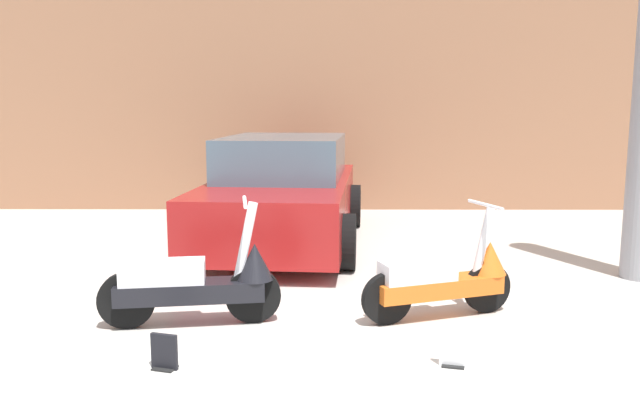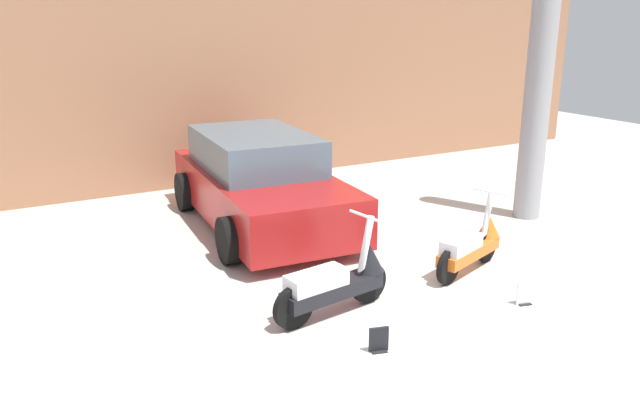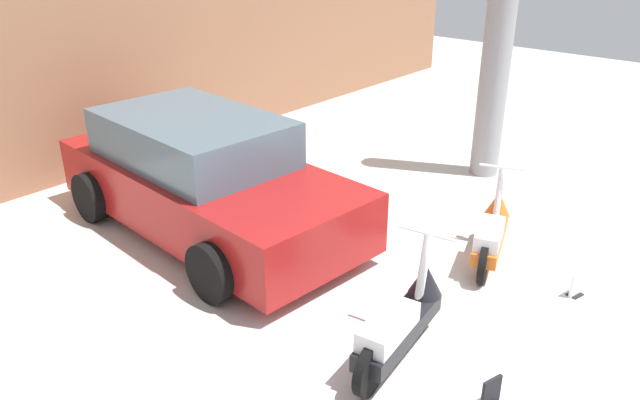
{
  "view_description": "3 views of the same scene",
  "coord_description": "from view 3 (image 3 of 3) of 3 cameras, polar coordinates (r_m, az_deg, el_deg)",
  "views": [
    {
      "loc": [
        0.41,
        -4.19,
        1.86
      ],
      "look_at": [
        0.37,
        2.28,
        0.89
      ],
      "focal_mm": 35.0,
      "sensor_mm": 36.0,
      "label": 1
    },
    {
      "loc": [
        -3.92,
        -4.53,
        3.21
      ],
      "look_at": [
        -0.28,
        2.05,
        0.99
      ],
      "focal_mm": 35.0,
      "sensor_mm": 36.0,
      "label": 2
    },
    {
      "loc": [
        -4.63,
        -1.49,
        3.64
      ],
      "look_at": [
        -0.11,
        2.4,
        0.92
      ],
      "focal_mm": 35.0,
      "sensor_mm": 36.0,
      "label": 3
    }
  ],
  "objects": [
    {
      "name": "wall_back",
      "position": [
        9.86,
        -21.25,
        13.55
      ],
      "size": [
        19.6,
        0.12,
        4.08
      ],
      "primitive_type": "cube",
      "color": "#9E6B4C",
      "rests_on": "ground_plane"
    },
    {
      "name": "placard_near_left_scooter",
      "position": [
        5.48,
        15.37,
        -16.67
      ],
      "size": [
        0.2,
        0.16,
        0.26
      ],
      "rotation": [
        0.0,
        0.0,
        -0.27
      ],
      "color": "black",
      "rests_on": "ground_plane"
    },
    {
      "name": "ground_plane",
      "position": [
        6.08,
        18.66,
        -13.86
      ],
      "size": [
        28.0,
        28.0,
        0.0
      ],
      "primitive_type": "plane",
      "color": "silver"
    },
    {
      "name": "placard_near_right_scooter",
      "position": [
        7.12,
        22.41,
        -7.27
      ],
      "size": [
        0.2,
        0.15,
        0.26
      ],
      "rotation": [
        0.0,
        0.0,
        -0.24
      ],
      "color": "black",
      "rests_on": "ground_plane"
    },
    {
      "name": "car_rear_left",
      "position": [
        7.86,
        -10.53,
        2.03
      ],
      "size": [
        2.32,
        4.4,
        1.45
      ],
      "rotation": [
        0.0,
        0.0,
        -1.65
      ],
      "color": "maroon",
      "rests_on": "ground_plane"
    },
    {
      "name": "scooter_front_left",
      "position": [
        5.69,
        7.55,
        -10.71
      ],
      "size": [
        1.54,
        0.58,
        1.08
      ],
      "rotation": [
        0.0,
        0.0,
        0.15
      ],
      "color": "black",
      "rests_on": "ground_plane"
    },
    {
      "name": "scooter_front_right",
      "position": [
        7.43,
        15.44,
        -2.68
      ],
      "size": [
        1.39,
        0.72,
        1.01
      ],
      "rotation": [
        0.0,
        0.0,
        0.33
      ],
      "color": "black",
      "rests_on": "ground_plane"
    },
    {
      "name": "support_column_side",
      "position": [
        9.52,
        16.0,
        13.9
      ],
      "size": [
        0.42,
        0.42,
        4.08
      ],
      "primitive_type": "cylinder",
      "color": "#99999E",
      "rests_on": "ground_plane"
    }
  ]
}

